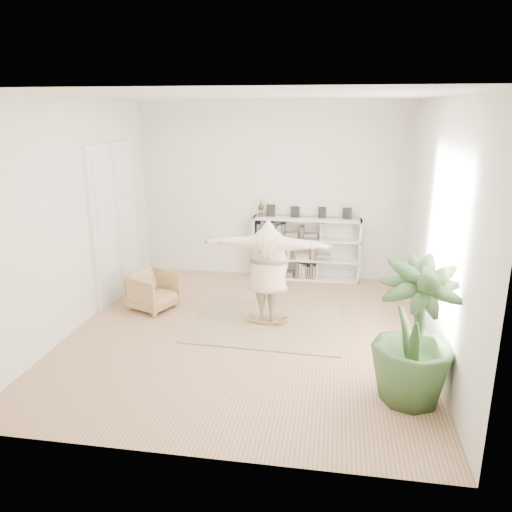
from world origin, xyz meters
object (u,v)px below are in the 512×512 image
Objects in this scene: person at (268,269)px; bookshelf at (306,249)px; armchair at (153,291)px; houseplant at (415,333)px; rocker_board at (267,320)px.

bookshelf is at bearing -98.95° from person.
houseplant reaches higher than armchair.
houseplant is at bearing -42.15° from rocker_board.
houseplant reaches higher than rocker_board.
bookshelf is 4.64m from houseplant.
bookshelf is at bearing 109.61° from houseplant.
rocker_board is (-0.47, -2.40, -0.57)m from bookshelf.
bookshelf reaches higher than armchair.
person reaches higher than armchair.
rocker_board is (2.10, -0.32, -0.27)m from armchair.
armchair is at bearing -141.06° from bookshelf.
armchair is (-2.57, -2.07, -0.30)m from bookshelf.
rocker_board is at bearing 92.07° from person.
person reaches higher than houseplant.
rocker_board is 0.89m from person.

